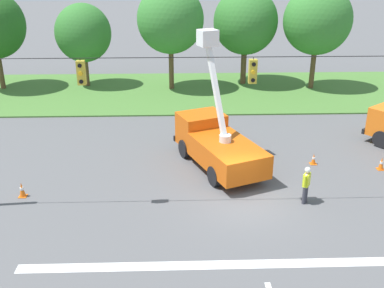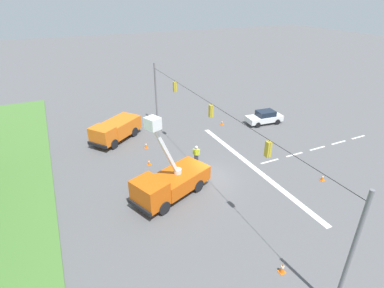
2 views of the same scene
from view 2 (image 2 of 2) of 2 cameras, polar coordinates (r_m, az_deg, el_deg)
name	(u,v)px [view 2 (image 2 of 2)]	position (r m, az deg, el deg)	size (l,w,h in m)	color
ground_plane	(209,178)	(25.61, 3.30, -6.43)	(200.00, 200.00, 0.00)	#565659
lane_markings	(265,162)	(28.53, 13.76, -3.44)	(17.60, 15.25, 0.01)	silver
signal_gantry	(210,130)	(23.50, 3.54, 2.68)	(26.20, 0.33, 7.20)	slate
utility_truck_bucket_lift	(169,182)	(22.72, -4.39, -7.23)	(4.73, 6.88, 6.91)	#D6560F
utility_truck_support_near	(116,129)	(32.39, -14.37, 2.74)	(5.43, 6.08, 2.16)	orange
sedan_white	(264,117)	(36.72, 13.64, 5.00)	(2.22, 4.44, 1.56)	white
road_worker	(196,153)	(27.15, 0.83, -1.82)	(0.42, 0.56, 1.77)	#383842
traffic_cone_foreground_left	(146,145)	(30.47, -8.77, -0.15)	(0.36, 0.36, 0.69)	orange
traffic_cone_foreground_right	(323,177)	(27.36, 23.62, -5.83)	(0.36, 0.36, 0.61)	orange
traffic_cone_mid_left	(149,162)	(27.49, -8.20, -3.43)	(0.36, 0.36, 0.61)	orange
traffic_cone_mid_right	(283,268)	(18.78, 16.86, -21.61)	(0.36, 0.36, 0.73)	orange
traffic_cone_near_bucket	(222,122)	(35.67, 5.74, 4.12)	(0.36, 0.36, 0.60)	orange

